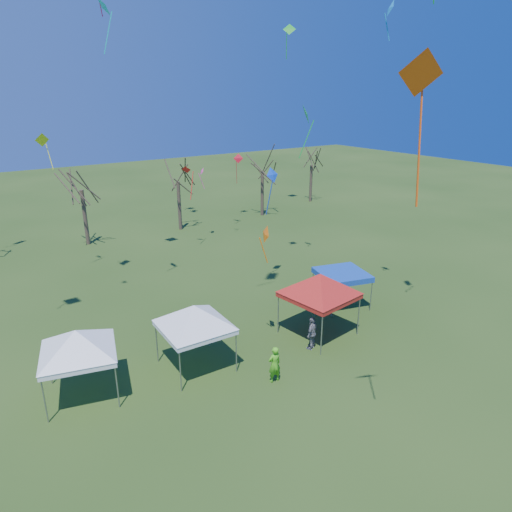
# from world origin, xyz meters

# --- Properties ---
(ground) EXTENTS (140.00, 140.00, 0.00)m
(ground) POSITION_xyz_m (0.00, 0.00, 0.00)
(ground) COLOR #254014
(ground) RESTS_ON ground
(tree_2) EXTENTS (3.71, 3.71, 8.18)m
(tree_2) POSITION_xyz_m (-2.37, 24.38, 6.29)
(tree_2) COLOR #3D2D21
(tree_2) RESTS_ON ground
(tree_3) EXTENTS (3.59, 3.59, 7.91)m
(tree_3) POSITION_xyz_m (6.03, 24.04, 6.08)
(tree_3) COLOR #3D2D21
(tree_3) RESTS_ON ground
(tree_4) EXTENTS (3.58, 3.58, 7.89)m
(tree_4) POSITION_xyz_m (15.36, 24.00, 6.06)
(tree_4) COLOR #3D2D21
(tree_4) RESTS_ON ground
(tree_5) EXTENTS (3.39, 3.39, 7.46)m
(tree_5) POSITION_xyz_m (23.72, 26.07, 5.73)
(tree_5) COLOR #3D2D21
(tree_5) RESTS_ON ground
(tent_white_west) EXTENTS (3.93, 3.93, 3.58)m
(tent_white_west) POSITION_xyz_m (-8.18, 3.58, 2.89)
(tent_white_west) COLOR gray
(tent_white_west) RESTS_ON ground
(tent_white_mid) EXTENTS (4.14, 4.14, 3.65)m
(tent_white_mid) POSITION_xyz_m (-3.25, 2.81, 2.95)
(tent_white_mid) COLOR gray
(tent_white_mid) RESTS_ON ground
(tent_red) EXTENTS (4.46, 4.46, 3.97)m
(tent_red) POSITION_xyz_m (3.49, 1.95, 3.20)
(tent_red) COLOR gray
(tent_red) RESTS_ON ground
(tent_blue) EXTENTS (3.33, 3.33, 2.14)m
(tent_blue) POSITION_xyz_m (6.96, 3.81, 1.96)
(tent_blue) COLOR gray
(tent_blue) RESTS_ON ground
(person_grey) EXTENTS (1.10, 0.82, 1.73)m
(person_grey) POSITION_xyz_m (2.25, 1.00, 0.87)
(person_grey) COLOR slate
(person_grey) RESTS_ON ground
(person_green) EXTENTS (0.64, 0.43, 1.72)m
(person_green) POSITION_xyz_m (-0.93, -0.16, 0.86)
(person_green) COLOR #51BD1E
(person_green) RESTS_ON ground
(kite_19) EXTENTS (0.55, 0.74, 1.82)m
(kite_19) POSITION_xyz_m (6.22, 19.70, 5.93)
(kite_19) COLOR #F53694
(kite_19) RESTS_ON ground
(kite_25) EXTENTS (0.68, 0.84, 1.75)m
(kite_25) POSITION_xyz_m (7.12, 2.12, 15.74)
(kite_25) COLOR #1485D9
(kite_25) RESTS_ON ground
(kite_12) EXTENTS (0.97, 0.85, 3.03)m
(kite_12) POSITION_xyz_m (12.83, 24.56, 5.93)
(kite_12) COLOR red
(kite_12) RESTS_ON ground
(kite_18) EXTENTS (0.93, 0.89, 2.01)m
(kite_18) POSITION_xyz_m (7.32, 9.84, 15.62)
(kite_18) COLOR green
(kite_18) RESTS_ON ground
(kite_17) EXTENTS (1.03, 0.64, 2.99)m
(kite_17) POSITION_xyz_m (5.34, 8.66, 7.27)
(kite_17) COLOR blue
(kite_17) RESTS_ON ground
(kite_27) EXTENTS (0.91, 1.05, 2.45)m
(kite_27) POSITION_xyz_m (2.96, 2.85, 11.13)
(kite_27) COLOR green
(kite_27) RESTS_ON ground
(kite_5) EXTENTS (1.30, 0.96, 3.94)m
(kite_5) POSITION_xyz_m (-1.12, -6.21, 12.51)
(kite_5) COLOR #F24E0C
(kite_5) RESTS_ON ground
(kite_24) EXTENTS (0.80, 1.10, 2.62)m
(kite_24) POSITION_xyz_m (-3.39, 10.67, 16.01)
(kite_24) COLOR #0DCBCA
(kite_24) RESTS_ON ground
(kite_22) EXTENTS (1.03, 1.04, 2.60)m
(kite_22) POSITION_xyz_m (4.13, 18.14, 6.42)
(kite_22) COLOR red
(kite_22) RESTS_ON ground
(kite_13) EXTENTS (1.06, 0.74, 2.62)m
(kite_13) POSITION_xyz_m (-5.10, 22.28, 8.88)
(kite_13) COLOR #F4FB1A
(kite_13) RESTS_ON ground
(kite_1) EXTENTS (0.50, 0.86, 1.91)m
(kite_1) POSITION_xyz_m (0.29, 2.33, 5.96)
(kite_1) COLOR orange
(kite_1) RESTS_ON ground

